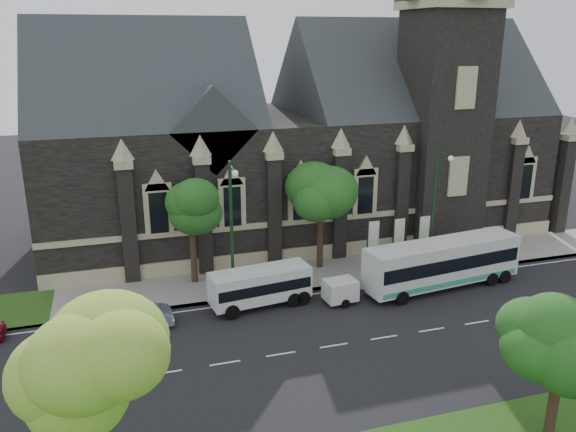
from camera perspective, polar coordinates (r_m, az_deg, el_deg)
name	(u,v)px	position (r m, az deg, el deg)	size (l,w,h in m)	color
ground	(334,346)	(32.38, 4.52, -12.58)	(160.00, 160.00, 0.00)	black
sidewalk	(284,277)	(40.37, -0.42, -6.05)	(80.00, 5.00, 0.15)	gray
museum	(311,136)	(48.10, 2.26, 7.85)	(40.00, 17.70, 29.90)	black
tree_park_near	(92,358)	(19.82, -18.69, -13.05)	(4.42, 4.42, 8.56)	black
tree_park_east	(564,334)	(26.30, 25.50, -10.46)	(3.40, 3.40, 6.28)	black
tree_walk_right	(323,190)	(40.54, 3.43, 2.61)	(4.08, 4.08, 7.80)	black
tree_walk_left	(194,201)	(38.44, -9.27, 1.45)	(3.91, 3.91, 7.64)	black
street_lamp_near	(435,205)	(40.49, 14.26, 1.04)	(0.36, 1.88, 9.00)	#16311A
street_lamp_mid	(232,224)	(35.49, -5.52, -0.80)	(0.36, 1.88, 9.00)	#16311A
banner_flag_left	(371,239)	(41.21, 8.19, -2.29)	(0.90, 0.10, 4.00)	#16311A
banner_flag_center	(397,237)	(42.07, 10.66, -2.00)	(0.90, 0.10, 4.00)	#16311A
banner_flag_right	(422,234)	(43.00, 13.03, -1.73)	(0.90, 0.10, 4.00)	#16311A
tour_coach	(443,263)	(39.71, 14.95, -4.45)	(11.25, 3.67, 3.23)	silver
shuttle_bus	(261,285)	(36.03, -2.71, -6.78)	(6.43, 2.93, 2.41)	silver
box_trailer	(340,290)	(36.72, 5.16, -7.27)	(2.91, 1.71, 1.52)	silver
sedan	(131,317)	(34.75, -15.16, -9.52)	(1.64, 4.71, 1.55)	#7B90B1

